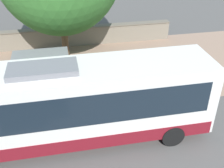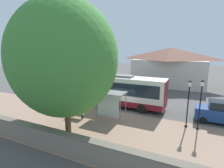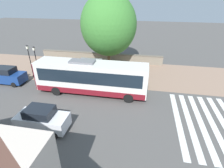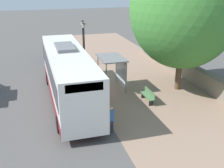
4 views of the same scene
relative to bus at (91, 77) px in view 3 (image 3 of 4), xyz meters
The scene contains 13 objects.
ground_plane 3.14m from the bus, 137.47° to the right, with size 120.00×120.00×0.00m, color #514F4C.
sidewalk_plaza 6.81m from the bus, 165.24° to the right, with size 9.00×44.00×0.02m.
crosswalk_stripes 11.81m from the bus, 74.11° to the left, with size 9.00×5.25×0.01m.
stone_wall 10.57m from the bus, behind, with size 0.60×20.00×1.43m.
bus is the anchor object (origin of this frame).
bus_shelter 3.83m from the bus, 161.88° to the right, with size 1.81×2.81×2.58m.
pedestrian 5.46m from the bus, 107.03° to the left, with size 0.34×0.22×1.65m.
bench 5.74m from the bus, 160.91° to the left, with size 0.40×1.70×0.88m.
street_lamp_near 9.50m from the bus, 107.28° to the right, with size 0.28×0.28×4.30m.
street_lamp_far 8.60m from the bus, 108.70° to the right, with size 0.28×0.28×4.18m.
shade_tree 9.38m from the bus, behind, with size 7.78×7.78×10.37m.
parked_car_behind_bus 10.99m from the bus, 92.35° to the right, with size 1.98×4.29×2.07m.
parked_car_far_lane 6.87m from the bus, 18.81° to the right, with size 1.93×4.13×2.02m.
Camera 3 is at (18.15, 7.05, 9.87)m, focal length 28.00 mm.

